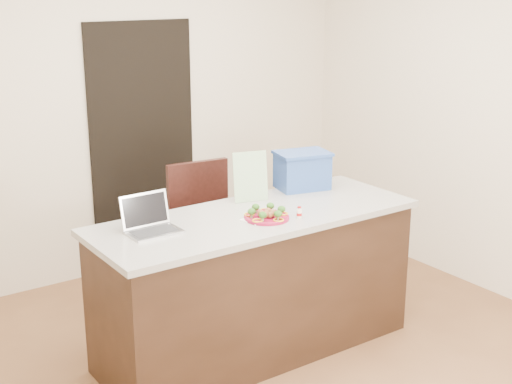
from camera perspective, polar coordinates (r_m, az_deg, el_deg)
ground at (r=4.56m, az=1.80°, el=-13.66°), size 4.00×4.00×0.00m
room_shell at (r=3.99m, az=2.01°, el=6.86°), size 4.00×4.00×4.00m
doorway at (r=5.83m, az=-9.01°, el=3.56°), size 0.90×0.02×2.00m
island at (r=4.53m, az=-0.05°, el=-7.29°), size 2.06×0.76×0.92m
plate at (r=4.27m, az=0.85°, el=-2.02°), size 0.27×0.27×0.02m
meatballs at (r=4.26m, az=0.88°, el=-1.71°), size 0.11×0.10×0.04m
broccoli at (r=4.26m, az=0.85°, el=-1.48°), size 0.22×0.23×0.04m
pepper_rings at (r=4.27m, az=0.85°, el=-1.90°), size 0.27×0.26×0.01m
napkin at (r=4.25m, az=-0.03°, el=-2.23°), size 0.16×0.16×0.01m
fork at (r=4.24m, az=-0.30°, el=-2.19°), size 0.03×0.14×0.00m
knife at (r=4.25m, az=0.44°, el=-2.13°), size 0.07×0.19×0.01m
yogurt_bottle at (r=4.29m, az=3.48°, el=-1.70°), size 0.03×0.03×0.07m
laptop at (r=4.10m, az=-8.53°, el=-2.33°), size 0.30×0.24×0.21m
leaflet at (r=4.58m, az=-0.44°, el=1.24°), size 0.23×0.11×0.32m
blue_box at (r=4.88m, az=3.72°, el=1.77°), size 0.41×0.33×0.26m
chair at (r=5.12m, az=-3.96°, el=-2.77°), size 0.51×0.51×1.06m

